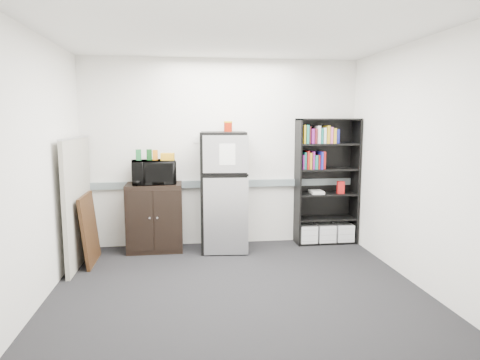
{
  "coord_description": "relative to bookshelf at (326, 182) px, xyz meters",
  "views": [
    {
      "loc": [
        -0.55,
        -4.47,
        1.84
      ],
      "look_at": [
        0.15,
        0.9,
        1.07
      ],
      "focal_mm": 32.0,
      "sensor_mm": 36.0,
      "label": 1
    }
  ],
  "objects": [
    {
      "name": "cabinet",
      "position": [
        -2.51,
        -0.06,
        -0.44
      ],
      "size": [
        0.76,
        0.51,
        0.95
      ],
      "color": "black",
      "rests_on": "floor"
    },
    {
      "name": "framed_poster",
      "position": [
        -3.3,
        -0.51,
        -0.47
      ],
      "size": [
        0.12,
        0.7,
        0.89
      ],
      "rotation": [
        0.0,
        -0.1,
        0.0
      ],
      "color": "black",
      "rests_on": "floor"
    },
    {
      "name": "snack_box_b",
      "position": [
        -2.56,
        -0.05,
        0.44
      ],
      "size": [
        0.08,
        0.06,
        0.15
      ],
      "primitive_type": "cube",
      "rotation": [
        0.0,
        0.0,
        0.17
      ],
      "color": "#0D3913",
      "rests_on": "microwave"
    },
    {
      "name": "bookshelf",
      "position": [
        0.0,
        0.0,
        0.0
      ],
      "size": [
        0.9,
        0.34,
        1.85
      ],
      "color": "black",
      "rests_on": "floor"
    },
    {
      "name": "wall_right",
      "position": [
        0.47,
        -1.57,
        0.44
      ],
      "size": [
        0.02,
        3.5,
        2.7
      ],
      "primitive_type": "cube",
      "color": "white",
      "rests_on": "floor"
    },
    {
      "name": "snack_box_a",
      "position": [
        -2.7,
        -0.05,
        0.44
      ],
      "size": [
        0.08,
        0.06,
        0.15
      ],
      "primitive_type": "cube",
      "rotation": [
        0.0,
        0.0,
        0.22
      ],
      "color": "#1A5D2D",
      "rests_on": "microwave"
    },
    {
      "name": "floor",
      "position": [
        -1.53,
        -1.57,
        -0.91
      ],
      "size": [
        4.0,
        4.0,
        0.0
      ],
      "primitive_type": "plane",
      "color": "black",
      "rests_on": "ground"
    },
    {
      "name": "refrigerator",
      "position": [
        -1.54,
        -0.14,
        -0.08
      ],
      "size": [
        0.67,
        0.7,
        1.67
      ],
      "rotation": [
        0.0,
        0.0,
        -0.08
      ],
      "color": "black",
      "rests_on": "floor"
    },
    {
      "name": "ceiling",
      "position": [
        -1.53,
        -1.57,
        1.79
      ],
      "size": [
        4.0,
        3.5,
        0.02
      ],
      "primitive_type": "cube",
      "color": "white",
      "rests_on": "wall_back"
    },
    {
      "name": "wall_left",
      "position": [
        -3.53,
        -1.57,
        0.44
      ],
      "size": [
        0.02,
        3.5,
        2.7
      ],
      "primitive_type": "cube",
      "color": "white",
      "rests_on": "floor"
    },
    {
      "name": "electrical_raceway",
      "position": [
        -1.53,
        0.15,
        -0.01
      ],
      "size": [
        3.92,
        0.05,
        0.1
      ],
      "primitive_type": "cube",
      "color": "slate",
      "rests_on": "wall_back"
    },
    {
      "name": "cubicle_partition",
      "position": [
        -3.43,
        -0.49,
        -0.1
      ],
      "size": [
        0.06,
        1.3,
        1.62
      ],
      "color": "gray",
      "rests_on": "floor"
    },
    {
      "name": "microwave",
      "position": [
        -2.51,
        -0.08,
        0.2
      ],
      "size": [
        0.63,
        0.47,
        0.33
      ],
      "primitive_type": "imported",
      "rotation": [
        0.0,
        0.0,
        0.12
      ],
      "color": "black",
      "rests_on": "cabinet"
    },
    {
      "name": "snack_bag",
      "position": [
        -2.31,
        -0.1,
        0.42
      ],
      "size": [
        0.19,
        0.12,
        0.1
      ],
      "primitive_type": "cube",
      "rotation": [
        0.0,
        0.0,
        -0.12
      ],
      "color": "orange",
      "rests_on": "microwave"
    },
    {
      "name": "wall_back",
      "position": [
        -1.53,
        0.18,
        0.44
      ],
      "size": [
        4.0,
        0.02,
        2.7
      ],
      "primitive_type": "cube",
      "color": "white",
      "rests_on": "floor"
    },
    {
      "name": "snack_box_c",
      "position": [
        -2.48,
        -0.05,
        0.44
      ],
      "size": [
        0.07,
        0.06,
        0.14
      ],
      "primitive_type": "cube",
      "rotation": [
        0.0,
        0.0,
        0.08
      ],
      "color": "orange",
      "rests_on": "microwave"
    },
    {
      "name": "coffee_can",
      "position": [
        -1.46,
        -0.02,
        0.84
      ],
      "size": [
        0.12,
        0.12,
        0.16
      ],
      "color": "#991A07",
      "rests_on": "refrigerator"
    },
    {
      "name": "wall_note",
      "position": [
        -1.88,
        0.18,
        0.64
      ],
      "size": [
        0.14,
        0.0,
        0.1
      ],
      "primitive_type": "cube",
      "color": "white",
      "rests_on": "wall_back"
    }
  ]
}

